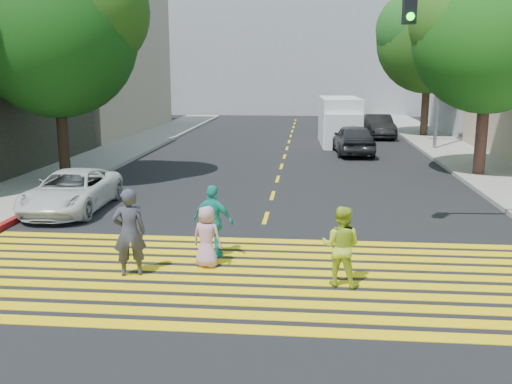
# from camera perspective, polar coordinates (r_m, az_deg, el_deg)

# --- Properties ---
(ground) EXTENTS (120.00, 120.00, 0.00)m
(ground) POSITION_cam_1_polar(r_m,az_deg,el_deg) (10.67, -1.53, -10.76)
(ground) COLOR black
(sidewalk_left) EXTENTS (3.00, 40.00, 0.15)m
(sidewalk_left) POSITION_cam_1_polar(r_m,az_deg,el_deg) (33.46, -11.57, 4.83)
(sidewalk_left) COLOR gray
(sidewalk_left) RESTS_ON ground
(sidewalk_right) EXTENTS (3.00, 60.00, 0.15)m
(sidewalk_right) POSITION_cam_1_polar(r_m,az_deg,el_deg) (26.13, 21.54, 2.26)
(sidewalk_right) COLOR gray
(sidewalk_right) RESTS_ON ground
(curb_red) EXTENTS (0.20, 8.00, 0.16)m
(curb_red) POSITION_cam_1_polar(r_m,az_deg,el_deg) (18.18, -21.26, -1.68)
(curb_red) COLOR maroon
(curb_red) RESTS_ON ground
(crosswalk) EXTENTS (13.40, 5.30, 0.01)m
(crosswalk) POSITION_cam_1_polar(r_m,az_deg,el_deg) (11.84, -0.79, -8.36)
(crosswalk) COLOR yellow
(crosswalk) RESTS_ON ground
(lane_line) EXTENTS (0.12, 34.40, 0.01)m
(lane_line) POSITION_cam_1_polar(r_m,az_deg,el_deg) (32.55, 3.22, 4.74)
(lane_line) COLOR yellow
(lane_line) RESTS_ON ground
(building_left_tan) EXTENTS (12.00, 16.00, 10.00)m
(building_left_tan) POSITION_cam_1_polar(r_m,az_deg,el_deg) (41.50, -19.60, 12.56)
(building_left_tan) COLOR tan
(building_left_tan) RESTS_ON ground
(backdrop_block) EXTENTS (30.00, 8.00, 12.00)m
(backdrop_block) POSITION_cam_1_polar(r_m,az_deg,el_deg) (57.80, 4.30, 13.86)
(backdrop_block) COLOR gray
(backdrop_block) RESTS_ON ground
(tree_left) EXTENTS (6.50, 5.95, 8.37)m
(tree_left) POSITION_cam_1_polar(r_m,az_deg,el_deg) (22.27, -19.22, 15.29)
(tree_left) COLOR black
(tree_left) RESTS_ON ground
(tree_right_near) EXTENTS (6.84, 6.40, 8.39)m
(tree_right_near) POSITION_cam_1_polar(r_m,az_deg,el_deg) (24.05, 22.55, 14.84)
(tree_right_near) COLOR #45221A
(tree_right_near) RESTS_ON ground
(tree_right_far) EXTENTS (7.69, 7.42, 9.28)m
(tree_right_far) POSITION_cam_1_polar(r_m,az_deg,el_deg) (37.69, 17.07, 14.78)
(tree_right_far) COLOR black
(tree_right_far) RESTS_ON ground
(pedestrian_man) EXTENTS (0.77, 0.63, 1.83)m
(pedestrian_man) POSITION_cam_1_polar(r_m,az_deg,el_deg) (11.88, -12.55, -3.98)
(pedestrian_man) COLOR #353544
(pedestrian_man) RESTS_ON ground
(pedestrian_woman) EXTENTS (0.91, 0.79, 1.60)m
(pedestrian_woman) POSITION_cam_1_polar(r_m,az_deg,el_deg) (11.23, 8.50, -5.37)
(pedestrian_woman) COLOR #ADCC2E
(pedestrian_woman) RESTS_ON ground
(pedestrian_child) EXTENTS (0.75, 0.60, 1.34)m
(pedestrian_child) POSITION_cam_1_polar(r_m,az_deg,el_deg) (12.21, -4.94, -4.48)
(pedestrian_child) COLOR #C28CAE
(pedestrian_child) RESTS_ON ground
(pedestrian_extra) EXTENTS (1.04, 0.64, 1.65)m
(pedestrian_extra) POSITION_cam_1_polar(r_m,az_deg,el_deg) (12.83, -4.31, -2.95)
(pedestrian_extra) COLOR teal
(pedestrian_extra) RESTS_ON ground
(white_sedan) EXTENTS (2.08, 4.37, 1.20)m
(white_sedan) POSITION_cam_1_polar(r_m,az_deg,el_deg) (17.96, -17.97, 0.10)
(white_sedan) COLOR silver
(white_sedan) RESTS_ON ground
(dark_car_near) EXTENTS (2.10, 4.61, 1.53)m
(dark_car_near) POSITION_cam_1_polar(r_m,az_deg,el_deg) (29.10, 9.70, 5.23)
(dark_car_near) COLOR black
(dark_car_near) RESTS_ON ground
(silver_car) EXTENTS (1.79, 4.28, 1.23)m
(silver_car) POSITION_cam_1_polar(r_m,az_deg,el_deg) (39.51, 8.43, 6.81)
(silver_car) COLOR gray
(silver_car) RESTS_ON ground
(dark_car_parked) EXTENTS (1.84, 4.47, 1.44)m
(dark_car_parked) POSITION_cam_1_polar(r_m,az_deg,el_deg) (36.76, 12.13, 6.45)
(dark_car_parked) COLOR black
(dark_car_parked) RESTS_ON ground
(white_van) EXTENTS (2.32, 5.66, 2.64)m
(white_van) POSITION_cam_1_polar(r_m,az_deg,el_deg) (32.98, 8.37, 6.90)
(white_van) COLOR silver
(white_van) RESTS_ON ground
(street_lamp) EXTENTS (2.16, 0.34, 9.53)m
(street_lamp) POSITION_cam_1_polar(r_m,az_deg,el_deg) (31.21, 17.66, 13.95)
(street_lamp) COLOR gray
(street_lamp) RESTS_ON ground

